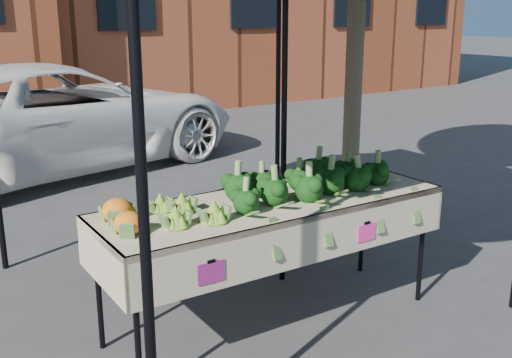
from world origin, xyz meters
name	(u,v)px	position (x,y,z in m)	size (l,w,h in m)	color
ground	(301,323)	(0.00, 0.00, 0.00)	(90.00, 90.00, 0.00)	#363639
table	(273,263)	(-0.16, 0.13, 0.45)	(2.43, 0.89, 0.90)	#C2B598
canopy	(240,116)	(-0.02, 0.74, 1.37)	(3.16, 3.16, 2.74)	black
broccoli_heap	(303,176)	(0.12, 0.16, 1.02)	(1.35, 0.55, 0.23)	black
romanesco_cluster	(182,203)	(-0.82, 0.17, 0.99)	(0.41, 0.55, 0.18)	#83B437
cauliflower_pair	(123,215)	(-1.19, 0.20, 0.98)	(0.21, 0.41, 0.16)	orange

